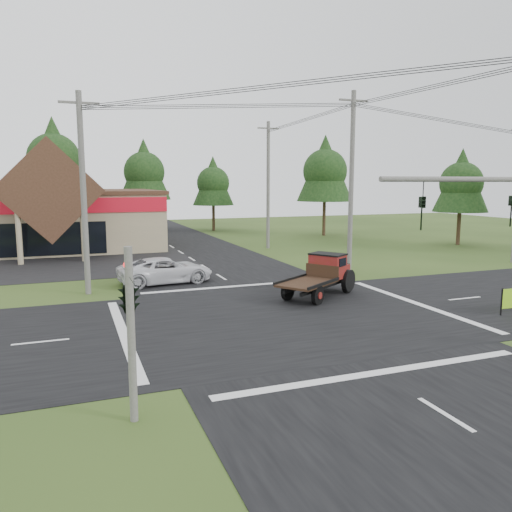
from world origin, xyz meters
name	(u,v)px	position (x,y,z in m)	size (l,w,h in m)	color
ground	(286,317)	(0.00, 0.00, 0.00)	(120.00, 120.00, 0.00)	#2C4317
road_ns	(286,317)	(0.00, 0.00, 0.01)	(12.00, 120.00, 0.02)	black
road_ew	(286,317)	(0.00, 0.00, 0.01)	(120.00, 12.00, 0.02)	black
traffic_signal_corner	(128,281)	(-7.50, -7.32, 3.52)	(0.53, 2.48, 4.40)	#595651
utility_pole_nw	(83,192)	(-8.00, 8.00, 5.39)	(2.00, 0.30, 10.50)	#595651
utility_pole_ne	(351,183)	(8.00, 8.00, 5.89)	(2.00, 0.30, 11.50)	#595651
utility_pole_n	(268,184)	(8.00, 22.00, 5.74)	(2.00, 0.30, 11.20)	#595651
tree_row_c	(54,157)	(-10.00, 41.00, 8.72)	(7.28, 7.28, 13.13)	#332316
tree_row_d	(144,170)	(0.00, 42.00, 7.38)	(6.16, 6.16, 11.11)	#332316
tree_row_e	(213,181)	(8.00, 40.00, 6.03)	(5.04, 5.04, 9.09)	#332316
tree_side_ne	(325,169)	(18.00, 30.00, 7.38)	(6.16, 6.16, 11.11)	#332316
tree_side_e_near	(461,181)	(26.00, 18.00, 6.03)	(5.04, 5.04, 9.09)	#332316
antique_flatbed_truck	(318,276)	(3.16, 3.08, 1.10)	(2.01, 5.28, 2.21)	#5F1B0D
white_pickup	(166,270)	(-3.58, 9.45, 0.77)	(2.55, 5.52, 1.53)	silver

